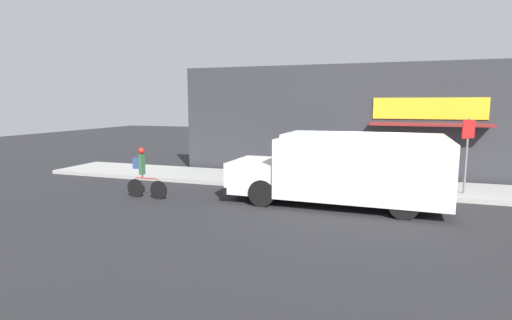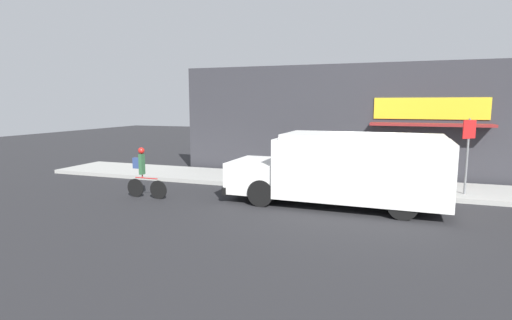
# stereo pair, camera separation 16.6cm
# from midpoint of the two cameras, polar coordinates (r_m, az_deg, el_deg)

# --- Properties ---
(ground_plane) EXTENTS (70.00, 70.00, 0.00)m
(ground_plane) POSITION_cam_midpoint_polar(r_m,az_deg,el_deg) (14.21, 16.28, -5.06)
(ground_plane) COLOR #232326
(sidewalk) EXTENTS (28.00, 2.86, 0.16)m
(sidewalk) POSITION_cam_midpoint_polar(r_m,az_deg,el_deg) (15.59, 16.53, -3.62)
(sidewalk) COLOR #999993
(sidewalk) RESTS_ON ground_plane
(storefront) EXTENTS (17.45, 1.01, 4.77)m
(storefront) POSITION_cam_midpoint_polar(r_m,az_deg,el_deg) (17.06, 17.29, 5.17)
(storefront) COLOR #2D2D33
(storefront) RESTS_ON ground_plane
(school_bus) EXTENTS (6.70, 2.83, 2.24)m
(school_bus) POSITION_cam_midpoint_polar(r_m,az_deg,el_deg) (12.59, 12.40, -1.17)
(school_bus) COLOR white
(school_bus) RESTS_ON ground_plane
(cyclist) EXTENTS (1.53, 0.21, 1.70)m
(cyclist) POSITION_cam_midpoint_polar(r_m,az_deg,el_deg) (13.86, -16.15, -1.84)
(cyclist) COLOR black
(cyclist) RESTS_ON ground_plane
(stop_sign_post) EXTENTS (0.45, 0.45, 2.51)m
(stop_sign_post) POSITION_cam_midpoint_polar(r_m,az_deg,el_deg) (14.86, 27.67, 2.08)
(stop_sign_post) COLOR slate
(stop_sign_post) RESTS_ON sidewalk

